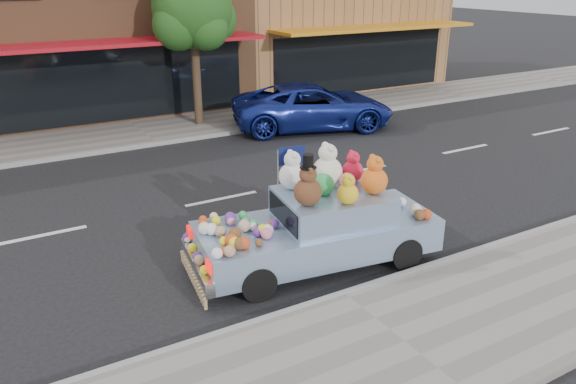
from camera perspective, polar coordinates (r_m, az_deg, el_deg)
ground at (r=13.36m, az=-6.76°, el=-0.70°), size 120.00×120.00×0.00m
near_sidewalk at (r=8.46m, az=11.74°, el=-14.93°), size 60.00×3.00×0.12m
far_sidewalk at (r=19.20m, az=-14.57°, el=5.87°), size 60.00×3.00×0.12m
near_kerb at (r=9.41m, az=5.68°, el=-10.39°), size 60.00×0.12×0.13m
far_kerb at (r=17.81m, az=-13.23°, el=4.80°), size 60.00×0.12×0.13m
storefront_mid at (r=23.92m, az=-19.23°, el=17.12°), size 10.00×9.80×7.30m
storefront_right at (r=27.70m, az=2.50°, el=18.68°), size 10.00×9.80×7.30m
street_tree at (r=19.26m, az=-9.62°, el=17.31°), size 3.00×2.70×5.22m
car_blue at (r=19.20m, az=2.56°, el=8.68°), size 5.92×4.00×1.51m
art_car at (r=10.12m, az=3.08°, el=-3.22°), size 4.67×2.33×2.24m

